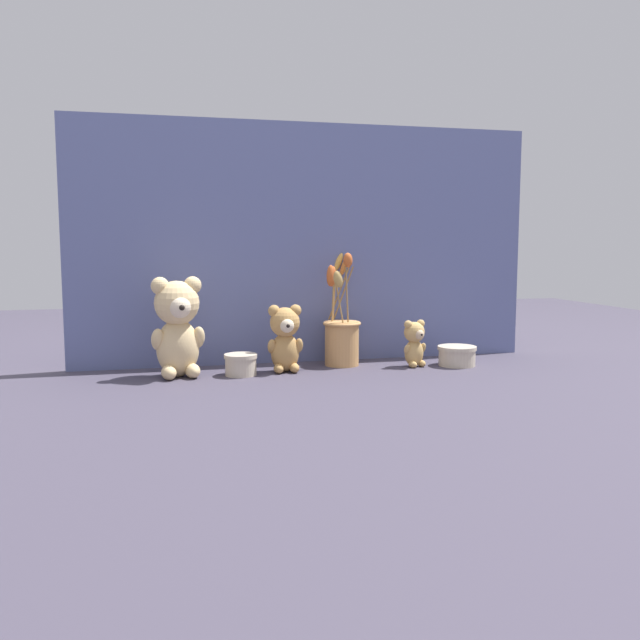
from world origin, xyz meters
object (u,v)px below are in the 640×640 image
(teddy_bear_medium, at_px, (285,337))
(decorative_tin_tall, at_px, (241,365))
(decorative_tin_short, at_px, (457,356))
(flower_vase, at_px, (341,334))
(teddy_bear_large, at_px, (178,325))
(teddy_bear_small, at_px, (415,342))

(teddy_bear_medium, xyz_separation_m, decorative_tin_tall, (-0.12, -0.02, -0.07))
(decorative_tin_short, bearing_deg, flower_vase, 164.72)
(teddy_bear_large, height_order, teddy_bear_small, teddy_bear_large)
(teddy_bear_small, height_order, flower_vase, flower_vase)
(teddy_bear_medium, distance_m, teddy_bear_small, 0.37)
(teddy_bear_medium, xyz_separation_m, decorative_tin_short, (0.49, -0.03, -0.07))
(decorative_tin_tall, bearing_deg, teddy_bear_medium, 8.84)
(teddy_bear_medium, height_order, decorative_tin_short, teddy_bear_medium)
(flower_vase, xyz_separation_m, decorative_tin_tall, (-0.30, -0.08, -0.06))
(teddy_bear_medium, relative_size, flower_vase, 0.57)
(decorative_tin_short, bearing_deg, teddy_bear_small, 172.99)
(teddy_bear_medium, bearing_deg, teddy_bear_large, -179.92)
(teddy_bear_large, relative_size, teddy_bear_small, 1.97)
(teddy_bear_large, distance_m, teddy_bear_medium, 0.28)
(teddy_bear_large, xyz_separation_m, teddy_bear_medium, (0.28, 0.00, -0.04))
(decorative_tin_tall, height_order, decorative_tin_short, same)
(flower_vase, relative_size, decorative_tin_short, 2.93)
(decorative_tin_tall, bearing_deg, teddy_bear_small, 0.94)
(teddy_bear_large, height_order, teddy_bear_medium, teddy_bear_large)
(decorative_tin_tall, relative_size, decorative_tin_short, 0.80)
(teddy_bear_large, bearing_deg, decorative_tin_short, -1.91)
(flower_vase, bearing_deg, teddy_bear_medium, -160.93)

